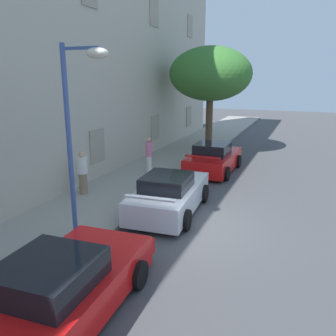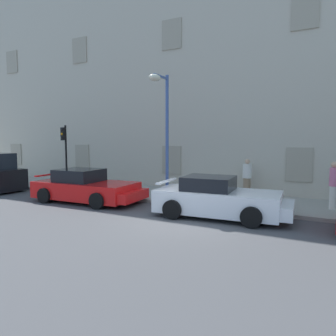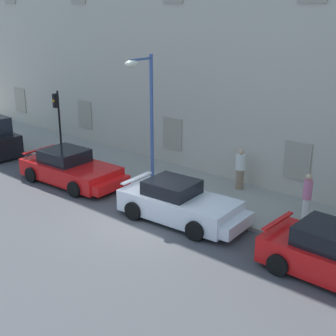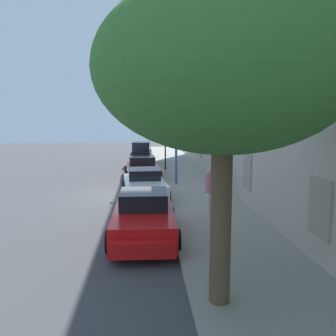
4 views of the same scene
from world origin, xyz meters
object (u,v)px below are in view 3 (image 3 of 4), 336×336
object	(u,v)px
sportscar_red_lead	(73,170)
sportscar_yellow_flank	(183,205)
traffic_light	(57,113)
pedestrian_admiring	(240,169)
pedestrian_strolling	(307,197)
street_lamp	(144,97)

from	to	relation	value
sportscar_red_lead	sportscar_yellow_flank	distance (m)	5.95
traffic_light	pedestrian_admiring	world-z (taller)	traffic_light
pedestrian_admiring	pedestrian_strolling	distance (m)	3.66
sportscar_yellow_flank	pedestrian_admiring	bearing A→B (deg)	90.34
pedestrian_strolling	sportscar_red_lead	bearing A→B (deg)	-164.60
traffic_light	pedestrian_strolling	distance (m)	12.46
sportscar_yellow_flank	street_lamp	bearing A→B (deg)	156.52
sportscar_red_lead	sportscar_yellow_flank	world-z (taller)	sportscar_yellow_flank
traffic_light	pedestrian_admiring	xyz separation A→B (m)	(8.90, 2.23, -1.40)
sportscar_red_lead	pedestrian_strolling	bearing A→B (deg)	15.40
street_lamp	pedestrian_strolling	world-z (taller)	street_lamp
sportscar_red_lead	pedestrian_strolling	distance (m)	9.73
street_lamp	pedestrian_strolling	size ratio (longest dim) A/B	3.00
traffic_light	pedestrian_strolling	world-z (taller)	traffic_light
pedestrian_admiring	traffic_light	bearing A→B (deg)	-165.95
traffic_light	sportscar_yellow_flank	bearing A→B (deg)	-9.27
street_lamp	pedestrian_admiring	distance (m)	4.80
sportscar_red_lead	pedestrian_strolling	xyz separation A→B (m)	(9.37, 2.58, 0.46)
street_lamp	pedestrian_strolling	xyz separation A→B (m)	(6.53, 1.11, -2.78)
pedestrian_admiring	sportscar_red_lead	bearing A→B (deg)	-147.27
sportscar_yellow_flank	traffic_light	bearing A→B (deg)	170.73
traffic_light	street_lamp	size ratio (longest dim) A/B	0.62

